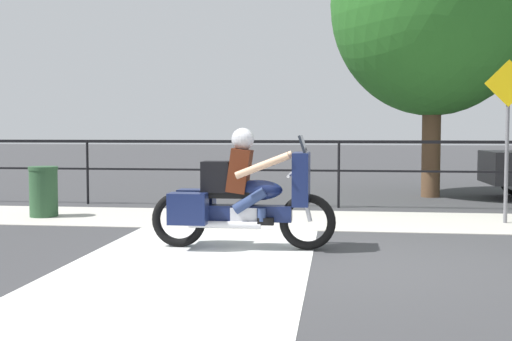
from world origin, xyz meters
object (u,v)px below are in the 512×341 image
Objects in this scene: street_sign at (508,120)px; tree_behind_sign at (434,3)px; trash_bin at (44,192)px; motorcycle at (242,195)px.

street_sign is 4.94m from tree_behind_sign.
street_sign is 0.38× the size of tree_behind_sign.
trash_bin is 0.33× the size of street_sign.
motorcycle is at bearing -33.04° from trash_bin.
motorcycle is 4.62m from trash_bin.
street_sign reaches higher than motorcycle.
street_sign is at bearing 1.44° from trash_bin.
motorcycle is at bearing -145.31° from street_sign.
tree_behind_sign reaches higher than trash_bin.
street_sign reaches higher than trash_bin.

